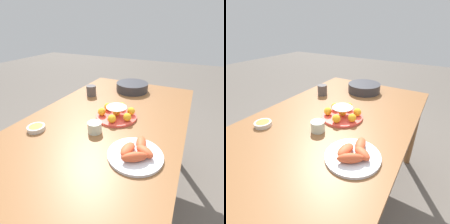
# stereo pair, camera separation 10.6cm
# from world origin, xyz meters

# --- Properties ---
(ground_plane) EXTENTS (12.00, 12.00, 0.00)m
(ground_plane) POSITION_xyz_m (0.00, 0.00, 0.00)
(ground_plane) COLOR #5B544C
(dining_table) EXTENTS (1.58, 0.97, 0.77)m
(dining_table) POSITION_xyz_m (0.00, 0.00, 0.68)
(dining_table) COLOR brown
(dining_table) RESTS_ON ground_plane
(cake_plate) EXTENTS (0.27, 0.27, 0.08)m
(cake_plate) POSITION_xyz_m (0.03, -0.05, 0.80)
(cake_plate) COLOR #E04C42
(cake_plate) RESTS_ON dining_table
(serving_bowl) EXTENTS (0.28, 0.28, 0.08)m
(serving_bowl) POSITION_xyz_m (0.54, 0.02, 0.81)
(serving_bowl) COLOR #2D2D33
(serving_bowl) RESTS_ON dining_table
(sauce_bowl) EXTENTS (0.10, 0.10, 0.03)m
(sauce_bowl) POSITION_xyz_m (-0.31, 0.30, 0.79)
(sauce_bowl) COLOR beige
(sauce_bowl) RESTS_ON dining_table
(seafood_platter) EXTENTS (0.26, 0.26, 0.06)m
(seafood_platter) POSITION_xyz_m (-0.28, -0.28, 0.79)
(seafood_platter) COLOR silver
(seafood_platter) RESTS_ON dining_table
(cup_near) EXTENTS (0.08, 0.08, 0.06)m
(cup_near) POSITION_xyz_m (-0.18, -0.01, 0.80)
(cup_near) COLOR beige
(cup_near) RESTS_ON dining_table
(cup_far) EXTENTS (0.08, 0.08, 0.09)m
(cup_far) POSITION_xyz_m (0.28, 0.29, 0.82)
(cup_far) COLOR #4C4747
(cup_far) RESTS_ON dining_table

